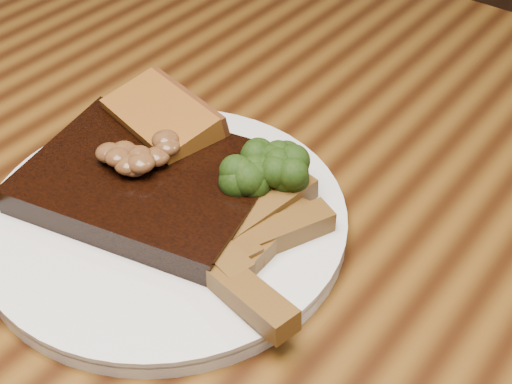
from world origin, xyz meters
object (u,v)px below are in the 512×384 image
Objects in this scene: potato_wedges at (232,241)px; dining_table at (258,294)px; plate at (167,221)px; steak at (149,183)px; garlic_bread at (163,138)px.

dining_table is at bearing 106.76° from potato_wedges.
steak is (-0.03, 0.01, 0.02)m from plate.
plate is 1.53× the size of steak.
plate is 0.03m from steak.
steak reaches higher than dining_table.
garlic_bread reaches higher than dining_table.
steak reaches higher than potato_wedges.
garlic_bread is at bearing 175.54° from dining_table.
plate is at bearing -179.83° from potato_wedges.
potato_wedges is at bearing -73.24° from dining_table.
garlic_bread is at bearing 110.47° from steak.
potato_wedges is (0.06, 0.00, 0.02)m from plate.
plate is 0.07m from potato_wedges.
dining_table is 0.15m from steak.
potato_wedges reaches higher than dining_table.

